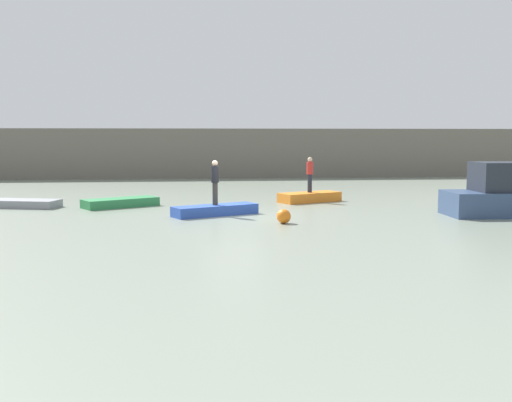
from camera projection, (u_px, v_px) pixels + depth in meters
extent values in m
plane|color=gray|center=(233.00, 216.00, 24.31)|extent=(120.00, 120.00, 0.00)
cube|color=#666056|center=(215.00, 153.00, 46.25)|extent=(80.00, 1.20, 3.84)
cube|color=#232833|center=(498.00, 177.00, 24.26)|extent=(1.88, 1.83, 1.20)
cube|color=gray|center=(23.00, 204.00, 27.21)|extent=(3.52, 2.09, 0.36)
cube|color=#2D7F47|center=(121.00, 203.00, 27.43)|extent=(3.56, 2.81, 0.40)
cube|color=#2B4CAD|center=(215.00, 210.00, 24.51)|extent=(3.68, 2.48, 0.42)
cube|color=orange|center=(310.00, 197.00, 29.55)|extent=(3.35, 2.42, 0.47)
cylinder|color=#232838|center=(310.00, 183.00, 29.47)|extent=(0.22, 0.22, 0.90)
cylinder|color=red|center=(310.00, 168.00, 29.39)|extent=(0.32, 0.32, 0.61)
sphere|color=beige|center=(310.00, 160.00, 29.34)|extent=(0.23, 0.23, 0.23)
cylinder|color=#38332D|center=(215.00, 194.00, 24.43)|extent=(0.22, 0.22, 0.94)
cylinder|color=black|center=(215.00, 174.00, 24.35)|extent=(0.32, 0.32, 0.68)
sphere|color=beige|center=(215.00, 163.00, 24.30)|extent=(0.24, 0.24, 0.24)
sphere|color=orange|center=(284.00, 216.00, 22.18)|extent=(0.54, 0.54, 0.54)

